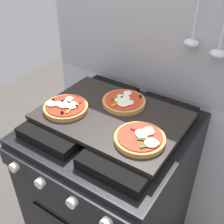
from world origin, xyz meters
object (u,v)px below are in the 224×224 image
Objects in this scene: stove at (112,194)px; pizza_right at (141,138)px; baking_tray at (112,116)px; pizza_center at (124,101)px; pizza_left at (66,107)px.

pizza_right is (0.17, -0.07, 0.48)m from stove.
baking_tray is 0.09m from pizza_center.
stove is 0.51m from pizza_right.
pizza_left reaches higher than stove.
pizza_center is at bearing 135.36° from pizza_right.
pizza_left is 1.00× the size of pizza_right.
pizza_left reaches higher than pizza_right.
baking_tray is 0.18m from pizza_right.
pizza_center is (0.17, 0.16, -0.00)m from pizza_left.
stove is 5.21× the size of pizza_right.
pizza_center reaches higher than stove.
pizza_left is 0.33m from pizza_right.
baking_tray is at bearing 155.34° from pizza_right.
baking_tray is 3.13× the size of pizza_left.
pizza_center is (0.00, 0.09, 0.02)m from baking_tray.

